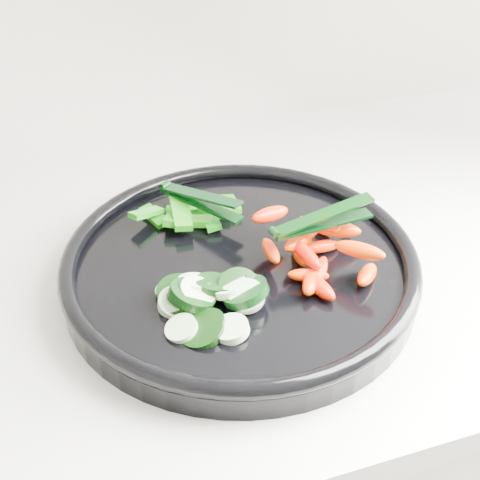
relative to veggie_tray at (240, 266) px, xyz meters
name	(u,v)px	position (x,y,z in m)	size (l,w,h in m)	color
counter	(415,431)	(0.33, 0.06, -0.48)	(2.02, 0.62, 0.93)	white
veggie_tray	(240,266)	(0.00, 0.00, 0.00)	(0.46, 0.46, 0.04)	black
cucumber_pile	(202,298)	(-0.06, -0.05, 0.01)	(0.12, 0.11, 0.04)	black
carrot_pile	(317,247)	(0.08, -0.02, 0.02)	(0.13, 0.14, 0.05)	#FF1700
pepper_pile	(188,214)	(-0.03, 0.10, 0.01)	(0.13, 0.08, 0.03)	#0C750B
tong_carrot	(320,220)	(0.08, -0.02, 0.05)	(0.11, 0.02, 0.02)	black
tong_pepper	(198,199)	(-0.02, 0.10, 0.03)	(0.08, 0.10, 0.02)	black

